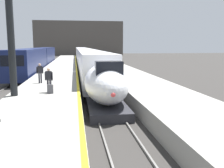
# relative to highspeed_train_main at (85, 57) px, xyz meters

# --- Properties ---
(platform_left) EXTENTS (4.80, 110.00, 1.05)m
(platform_left) POSITION_rel_highspeed_train_main_xyz_m (-4.05, -22.11, -1.45)
(platform_left) COLOR gray
(platform_left) RESTS_ON ground
(platform_right) EXTENTS (4.80, 110.00, 1.05)m
(platform_right) POSITION_rel_highspeed_train_main_xyz_m (4.05, -22.11, -1.45)
(platform_right) COLOR gray
(platform_right) RESTS_ON ground
(platform_left_safety_stripe) EXTENTS (0.20, 107.80, 0.01)m
(platform_left_safety_stripe) POSITION_rel_highspeed_train_main_xyz_m (-1.77, -22.11, -0.92)
(platform_left_safety_stripe) COLOR yellow
(platform_left_safety_stripe) RESTS_ON platform_left
(rail_main_left) EXTENTS (0.08, 110.00, 0.12)m
(rail_main_left) POSITION_rel_highspeed_train_main_xyz_m (-0.75, -19.36, -1.91)
(rail_main_left) COLOR slate
(rail_main_left) RESTS_ON ground
(rail_main_right) EXTENTS (0.08, 110.00, 0.12)m
(rail_main_right) POSITION_rel_highspeed_train_main_xyz_m (0.75, -19.36, -1.91)
(rail_main_right) COLOR slate
(rail_main_right) RESTS_ON ground
(rail_secondary_left) EXTENTS (0.08, 110.00, 0.12)m
(rail_secondary_left) POSITION_rel_highspeed_train_main_xyz_m (-8.85, -19.36, -1.91)
(rail_secondary_left) COLOR slate
(rail_secondary_left) RESTS_ON ground
(rail_secondary_right) EXTENTS (0.08, 110.00, 0.12)m
(rail_secondary_right) POSITION_rel_highspeed_train_main_xyz_m (-7.35, -19.36, -1.91)
(rail_secondary_right) COLOR slate
(rail_secondary_right) RESTS_ON ground
(highspeed_train_main) EXTENTS (2.92, 75.02, 3.60)m
(highspeed_train_main) POSITION_rel_highspeed_train_main_xyz_m (0.00, 0.00, 0.00)
(highspeed_train_main) COLOR silver
(highspeed_train_main) RESTS_ON ground
(regional_train_adjacent) EXTENTS (2.85, 36.60, 3.80)m
(regional_train_adjacent) POSITION_rel_highspeed_train_main_xyz_m (-8.10, -5.44, 0.15)
(regional_train_adjacent) COLOR #141E4C
(regional_train_adjacent) RESTS_ON ground
(passenger_near_edge) EXTENTS (0.55, 0.31, 1.69)m
(passenger_near_edge) POSITION_rel_highspeed_train_main_xyz_m (-3.78, -31.95, 0.07)
(passenger_near_edge) COLOR #23232D
(passenger_near_edge) RESTS_ON platform_left
(passenger_far_waiting) EXTENTS (0.56, 0.31, 1.69)m
(passenger_far_waiting) POSITION_rel_highspeed_train_main_xyz_m (-4.96, -27.47, 0.07)
(passenger_far_waiting) COLOR #23232D
(passenger_far_waiting) RESTS_ON platform_left
(rolling_suitcase) EXTENTS (0.40, 0.22, 0.98)m
(rolling_suitcase) POSITION_rel_highspeed_train_main_xyz_m (-3.66, -32.47, -0.62)
(rolling_suitcase) COLOR #4C4C51
(rolling_suitcase) RESTS_ON platform_left
(terminus_back_wall) EXTENTS (36.00, 2.00, 14.00)m
(terminus_back_wall) POSITION_rel_highspeed_train_main_xyz_m (0.00, 55.14, 5.03)
(terminus_back_wall) COLOR #4C4742
(terminus_back_wall) RESTS_ON ground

